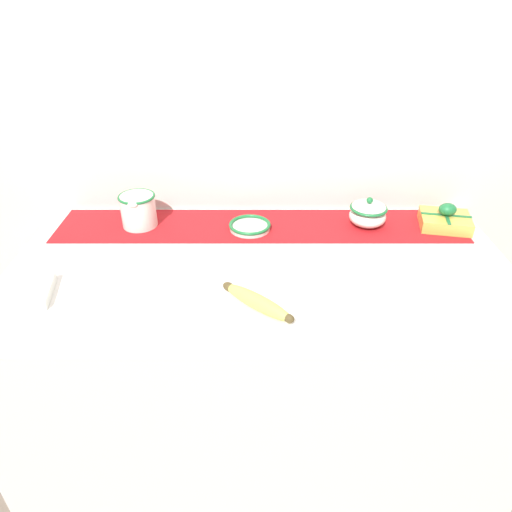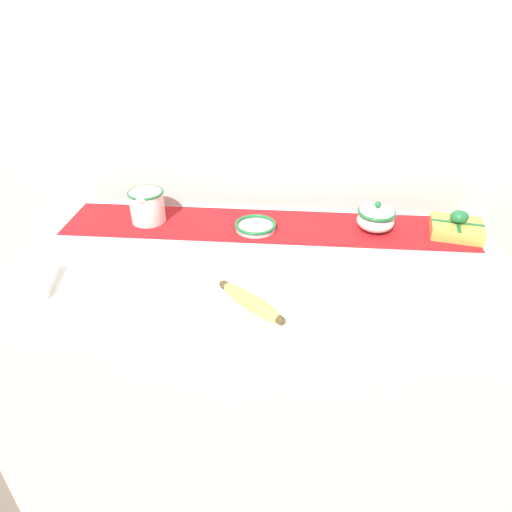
{
  "view_description": "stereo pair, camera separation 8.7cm",
  "coord_description": "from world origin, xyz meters",
  "views": [
    {
      "loc": [
        -0.01,
        -1.04,
        1.6
      ],
      "look_at": [
        -0.01,
        -0.03,
        0.98
      ],
      "focal_mm": 32.0,
      "sensor_mm": 36.0,
      "label": 1
    },
    {
      "loc": [
        0.07,
        -1.04,
        1.6
      ],
      "look_at": [
        -0.01,
        -0.03,
        0.98
      ],
      "focal_mm": 32.0,
      "sensor_mm": 36.0,
      "label": 2
    }
  ],
  "objects": [
    {
      "name": "gift_box",
      "position": [
        0.57,
        0.22,
        0.95
      ],
      "size": [
        0.17,
        0.15,
        0.08
      ],
      "rotation": [
        0.0,
        0.0,
        -0.19
      ],
      "color": "gold",
      "rests_on": "countertop"
    },
    {
      "name": "small_dish",
      "position": [
        -0.03,
        0.2,
        0.94
      ],
      "size": [
        0.13,
        0.13,
        0.02
      ],
      "color": "white",
      "rests_on": "countertop"
    },
    {
      "name": "sugar_bowl",
      "position": [
        0.33,
        0.23,
        0.97
      ],
      "size": [
        0.12,
        0.12,
        0.1
      ],
      "color": "white",
      "rests_on": "countertop"
    },
    {
      "name": "spoon",
      "position": [
        0.39,
        0.05,
        0.93
      ],
      "size": [
        0.15,
        0.03,
        0.01
      ],
      "rotation": [
        0.0,
        0.0,
        0.08
      ],
      "color": "silver",
      "rests_on": "countertop"
    },
    {
      "name": "table_runner",
      "position": [
        0.0,
        0.23,
        0.93
      ],
      "size": [
        1.26,
        0.22,
        0.0
      ],
      "primitive_type": "cube",
      "color": "#A8191E",
      "rests_on": "countertop"
    },
    {
      "name": "ground_plane",
      "position": [
        0.0,
        0.0,
        0.0
      ],
      "size": [
        12.0,
        12.0,
        0.0
      ],
      "primitive_type": "plane",
      "color": "#7A6B5B"
    },
    {
      "name": "napkin_stack",
      "position": [
        -0.58,
        -0.14,
        0.94
      ],
      "size": [
        0.15,
        0.15,
        0.02
      ],
      "primitive_type": "cube",
      "rotation": [
        0.0,
        0.0,
        0.19
      ],
      "color": "white",
      "rests_on": "countertop"
    },
    {
      "name": "cream_pitcher",
      "position": [
        -0.38,
        0.23,
        0.99
      ],
      "size": [
        0.11,
        0.13,
        0.11
      ],
      "color": "white",
      "rests_on": "countertop"
    },
    {
      "name": "banana",
      "position": [
        -0.01,
        -0.18,
        0.95
      ],
      "size": [
        0.18,
        0.16,
        0.04
      ],
      "rotation": [
        0.0,
        0.0,
        -0.71
      ],
      "color": "#CCD156",
      "rests_on": "countertop"
    },
    {
      "name": "countertop",
      "position": [
        0.0,
        0.0,
        0.46
      ],
      "size": [
        1.37,
        0.7,
        0.93
      ],
      "primitive_type": "cube",
      "color": "silver",
      "rests_on": "ground_plane"
    },
    {
      "name": "back_wall",
      "position": [
        0.0,
        0.37,
        1.2
      ],
      "size": [
        2.17,
        0.04,
        2.4
      ],
      "primitive_type": "cube",
      "color": "silver",
      "rests_on": "ground_plane"
    }
  ]
}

